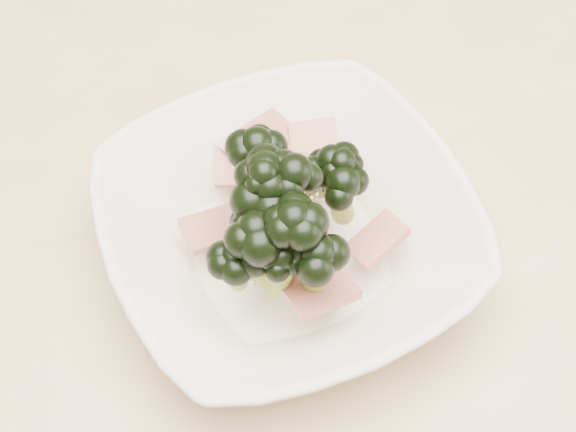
# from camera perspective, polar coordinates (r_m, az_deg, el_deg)

# --- Properties ---
(dining_table) EXTENTS (1.20, 0.80, 0.75)m
(dining_table) POSITION_cam_1_polar(r_m,az_deg,el_deg) (0.67, 2.63, -7.11)
(dining_table) COLOR tan
(dining_table) RESTS_ON ground
(broccoli_dish) EXTENTS (0.30, 0.30, 0.12)m
(broccoli_dish) POSITION_cam_1_polar(r_m,az_deg,el_deg) (0.55, -0.06, -0.74)
(broccoli_dish) COLOR beige
(broccoli_dish) RESTS_ON dining_table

